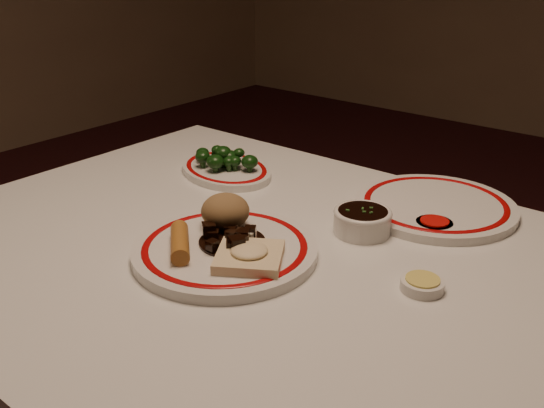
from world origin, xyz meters
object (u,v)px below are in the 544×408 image
at_px(spring_roll, 180,242).
at_px(fried_wonton, 249,255).
at_px(rice_mound, 225,211).
at_px(dining_table, 259,297).
at_px(broccoli_plate, 226,170).
at_px(broccoli_pile, 224,157).
at_px(stirfry_heap, 232,238).
at_px(main_plate, 225,250).
at_px(soy_bowl, 362,222).

distance_m(spring_roll, fried_wonton, 0.12).
bearing_deg(rice_mound, fried_wonton, -30.85).
bearing_deg(dining_table, fried_wonton, -60.19).
height_order(rice_mound, fried_wonton, rice_mound).
distance_m(dining_table, broccoli_plate, 0.37).
bearing_deg(broccoli_plate, broccoli_pile, -114.02).
bearing_deg(stirfry_heap, broccoli_pile, 135.22).
relative_size(spring_roll, fried_wonton, 0.78).
bearing_deg(main_plate, broccoli_pile, 133.35).
xyz_separation_m(rice_mound, broccoli_pile, (-0.21, 0.22, -0.01)).
relative_size(stirfry_heap, soy_bowl, 1.10).
distance_m(main_plate, rice_mound, 0.08).
bearing_deg(main_plate, broccoli_plate, 132.76).
bearing_deg(fried_wonton, spring_roll, -158.75).
height_order(fried_wonton, soy_bowl, fried_wonton).
relative_size(main_plate, fried_wonton, 2.29).
distance_m(stirfry_heap, soy_bowl, 0.23).
relative_size(rice_mound, broccoli_plate, 0.29).
relative_size(stirfry_heap, broccoli_plate, 0.39).
distance_m(fried_wonton, soy_bowl, 0.23).
bearing_deg(broccoli_plate, fried_wonton, -42.22).
relative_size(rice_mound, stirfry_heap, 0.76).
height_order(broccoli_plate, soy_bowl, soy_bowl).
height_order(broccoli_pile, soy_bowl, broccoli_pile).
bearing_deg(dining_table, broccoli_pile, 142.01).
xyz_separation_m(rice_mound, fried_wonton, (0.11, -0.07, -0.02)).
bearing_deg(fried_wonton, soy_bowl, 74.50).
xyz_separation_m(main_plate, spring_roll, (-0.04, -0.06, 0.02)).
distance_m(broccoli_plate, soy_bowl, 0.39).
height_order(spring_roll, soy_bowl, spring_roll).
distance_m(main_plate, soy_bowl, 0.25).
height_order(main_plate, soy_bowl, soy_bowl).
relative_size(dining_table, main_plate, 3.84).
xyz_separation_m(broccoli_plate, broccoli_pile, (-0.00, -0.00, 0.03)).
height_order(dining_table, broccoli_pile, broccoli_pile).
bearing_deg(broccoli_pile, spring_roll, -57.02).
distance_m(spring_roll, broccoli_plate, 0.39).
bearing_deg(broccoli_plate, stirfry_heap, -45.38).
distance_m(stirfry_heap, broccoli_pile, 0.37).
height_order(rice_mound, stirfry_heap, rice_mound).
distance_m(main_plate, stirfry_heap, 0.02).
relative_size(spring_roll, broccoli_plate, 0.38).
bearing_deg(dining_table, spring_roll, -124.11).
bearing_deg(soy_bowl, main_plate, -121.13).
xyz_separation_m(spring_roll, broccoli_plate, (-0.21, 0.33, -0.02)).
bearing_deg(fried_wonton, broccoli_pile, 138.31).
xyz_separation_m(dining_table, rice_mound, (-0.07, 0.00, 0.14)).
distance_m(main_plate, broccoli_pile, 0.37).
distance_m(rice_mound, soy_bowl, 0.24).
bearing_deg(broccoli_plate, spring_roll, -57.53).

